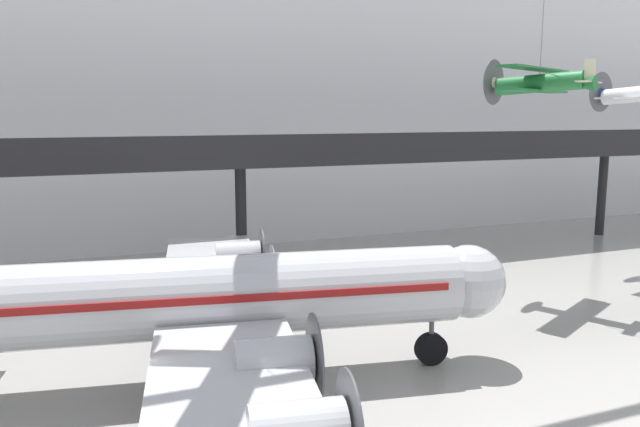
{
  "coord_description": "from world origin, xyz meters",
  "views": [
    {
      "loc": [
        -9.87,
        -11.09,
        10.02
      ],
      "look_at": [
        -1.48,
        9.93,
        6.31
      ],
      "focal_mm": 35.0,
      "sensor_mm": 36.0,
      "label": 1
    }
  ],
  "objects": [
    {
      "name": "airliner_silver_main",
      "position": [
        -5.9,
        10.88,
        3.29
      ],
      "size": [
        24.38,
        28.02,
        9.01
      ],
      "rotation": [
        0.0,
        0.0,
        -0.18
      ],
      "color": "#B7BABF",
      "rests_on": "ground"
    },
    {
      "name": "mezzanine_walkway",
      "position": [
        0.0,
        26.25,
        7.06
      ],
      "size": [
        110.0,
        3.2,
        8.67
      ],
      "color": "black",
      "rests_on": "ground"
    },
    {
      "name": "hangar_back_wall",
      "position": [
        0.0,
        35.45,
        14.31
      ],
      "size": [
        140.0,
        3.0,
        28.62
      ],
      "color": "silver",
      "rests_on": "ground"
    },
    {
      "name": "suspended_plane_green_biplane",
      "position": [
        12.6,
        14.99,
        11.51
      ],
      "size": [
        6.49,
        5.76,
        12.15
      ],
      "rotation": [
        0.0,
        0.0,
        2.05
      ],
      "color": "#1E6B33"
    }
  ]
}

